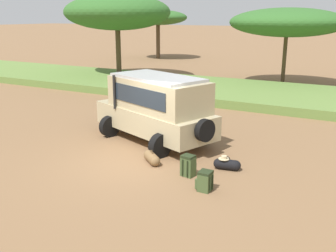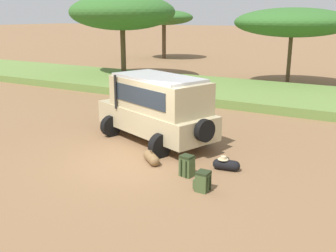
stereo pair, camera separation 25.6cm
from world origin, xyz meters
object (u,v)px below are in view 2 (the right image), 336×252
safari_vehicle (157,107)px  backpack_cluster_center (187,166)px  acacia_tree_far_left (164,18)px  acacia_tree_left_mid (122,12)px  duffel_bag_low_black_case (226,165)px  acacia_tree_centre_back (292,23)px  backpack_beside_front_wheel (203,181)px  duffel_bag_soft_canvas (151,158)px

safari_vehicle → backpack_cluster_center: size_ratio=8.54×
acacia_tree_far_left → acacia_tree_left_mid: size_ratio=0.81×
duffel_bag_low_black_case → acacia_tree_far_left: acacia_tree_far_left is taller
acacia_tree_centre_back → backpack_cluster_center: bearing=-86.3°
safari_vehicle → acacia_tree_far_left: 29.02m
backpack_beside_front_wheel → acacia_tree_left_mid: acacia_tree_left_mid is taller
backpack_cluster_center → acacia_tree_far_left: (-16.76, 27.46, 3.93)m
backpack_cluster_center → duffel_bag_low_black_case: bearing=50.4°
backpack_cluster_center → acacia_tree_left_mid: 19.11m
duffel_bag_low_black_case → acacia_tree_left_mid: size_ratio=0.11×
backpack_beside_front_wheel → backpack_cluster_center: size_ratio=0.86×
backpack_beside_front_wheel → acacia_tree_centre_back: size_ratio=0.07×
acacia_tree_far_left → backpack_cluster_center: bearing=-58.6°
duffel_bag_low_black_case → duffel_bag_soft_canvas: bearing=-165.1°
acacia_tree_centre_back → safari_vehicle: bearing=-95.7°
acacia_tree_far_left → duffel_bag_soft_canvas: bearing=-60.5°
safari_vehicle → backpack_cluster_center: 3.56m
safari_vehicle → backpack_beside_front_wheel: (3.27, -3.06, -1.03)m
backpack_beside_front_wheel → backpack_cluster_center: bearing=140.0°
acacia_tree_left_mid → acacia_tree_centre_back: 11.56m
backpack_beside_front_wheel → duffel_bag_soft_canvas: (-2.28, 1.07, -0.10)m
duffel_bag_soft_canvas → acacia_tree_left_mid: (-10.85, 13.56, 4.53)m
safari_vehicle → backpack_cluster_center: (2.46, -2.38, -0.99)m
duffel_bag_soft_canvas → duffel_bag_low_black_case: bearing=14.9°
acacia_tree_left_mid → acacia_tree_far_left: bearing=108.2°
backpack_cluster_center → acacia_tree_far_left: bearing=121.4°
duffel_bag_low_black_case → acacia_tree_centre_back: acacia_tree_centre_back is taller
backpack_beside_front_wheel → acacia_tree_centre_back: 17.71m
backpack_beside_front_wheel → acacia_tree_centre_back: (-1.87, 17.20, 3.79)m
acacia_tree_left_mid → acacia_tree_centre_back: bearing=12.9°
backpack_cluster_center → safari_vehicle: bearing=136.0°
safari_vehicle → duffel_bag_soft_canvas: (1.00, -1.99, -1.13)m
acacia_tree_centre_back → duffel_bag_low_black_case: bearing=-83.1°
backpack_beside_front_wheel → safari_vehicle: bearing=136.9°
safari_vehicle → acacia_tree_far_left: acacia_tree_far_left is taller
backpack_cluster_center → acacia_tree_left_mid: bearing=131.4°
duffel_bag_soft_canvas → safari_vehicle: bearing=116.6°
backpack_cluster_center → duffel_bag_low_black_case: size_ratio=0.77×
backpack_cluster_center → backpack_beside_front_wheel: bearing=-40.0°
safari_vehicle → acacia_tree_left_mid: size_ratio=0.71×
backpack_beside_front_wheel → duffel_bag_low_black_case: (0.01, 1.67, -0.10)m
duffel_bag_low_black_case → acacia_tree_far_left: size_ratio=0.13×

